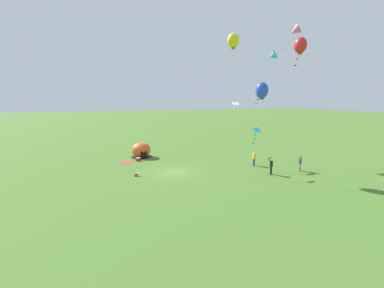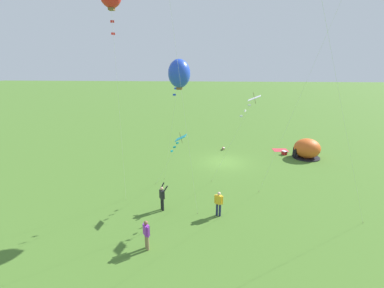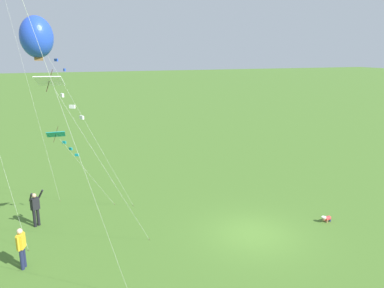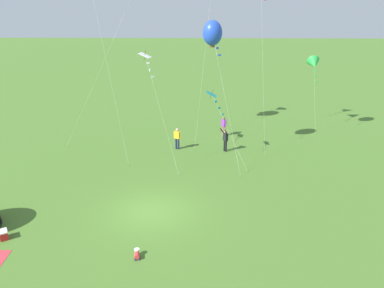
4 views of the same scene
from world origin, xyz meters
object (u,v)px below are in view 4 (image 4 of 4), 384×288
person_arms_raised (225,139)px  kite_blue (212,33)px  kite_white (147,60)px  kite_teal (214,98)px  person_watching_sky (224,125)px  person_near_tent (177,137)px  toddler_crawling (137,254)px  kite_green (314,64)px  cooler_box (4,235)px

person_arms_raised → kite_blue: 8.13m
kite_white → kite_teal: bearing=-0.1°
person_watching_sky → person_near_tent: same height
toddler_crawling → kite_blue: 16.02m
person_watching_sky → kite_green: (8.17, 3.06, 4.99)m
person_near_tent → kite_white: 6.79m
person_arms_raised → person_near_tent: 3.81m
kite_white → kite_teal: size_ratio=1.52×
toddler_crawling → kite_green: bearing=58.3°
kite_white → person_watching_sky: bearing=42.8°
cooler_box → person_watching_sky: (11.33, 16.47, 0.74)m
person_arms_raised → kite_blue: kite_blue is taller
toddler_crawling → person_watching_sky: 18.32m
kite_blue → kite_green: kite_blue is taller
person_watching_sky → kite_blue: (-1.22, -4.78, 8.04)m
kite_teal → toddler_crawling: bearing=-106.1°
kite_green → kite_teal: kite_green is taller
person_arms_raised → person_watching_sky: 3.95m
cooler_box → kite_green: (19.50, 19.53, 5.73)m
person_arms_raised → person_near_tent: person_arms_raised is taller
person_near_tent → kite_green: size_ratio=0.26×
kite_teal → person_near_tent: bearing=147.1°
kite_teal → kite_green: bearing=42.3°
cooler_box → kite_blue: bearing=49.1°
toddler_crawling → kite_teal: size_ratio=0.11×
person_near_tent → kite_teal: (2.78, -1.80, 3.60)m
toddler_crawling → kite_teal: kite_teal is taller
kite_blue → kite_green: size_ratio=1.47×
cooler_box → toddler_crawling: size_ratio=1.17×
cooler_box → toddler_crawling: (6.69, -1.24, -0.04)m
person_watching_sky → kite_white: size_ratio=0.22×
toddler_crawling → person_near_tent: bearing=86.8°
person_arms_raised → kite_blue: size_ratio=0.19×
kite_teal → cooler_box: bearing=-132.7°
person_arms_raised → cooler_box: bearing=-132.0°
kite_white → person_arms_raised: bearing=13.8°
person_watching_sky → person_near_tent: (-3.85, -3.56, 0.00)m
person_watching_sky → kite_teal: 6.54m
person_arms_raised → kite_green: (8.23, 7.01, 4.96)m
kite_white → kite_blue: (4.56, 0.57, 1.78)m
person_near_tent → kite_green: bearing=28.8°
person_arms_raised → kite_green: bearing=40.4°
person_arms_raised → person_near_tent: bearing=174.1°
person_arms_raised → kite_green: 11.89m
cooler_box → person_watching_sky: 20.00m
toddler_crawling → kite_white: kite_white is taller
toddler_crawling → kite_white: (-1.14, 12.36, 7.04)m
person_watching_sky → toddler_crawling: bearing=-104.7°
toddler_crawling → person_near_tent: 14.19m
kite_blue → toddler_crawling: bearing=-104.8°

